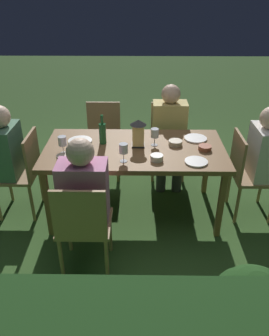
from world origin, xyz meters
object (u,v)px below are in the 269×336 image
object	(u,v)px
chair_side_left_b	(103,136)
bowl_olives	(63,158)
person_in_pink	(85,194)
plate_c	(196,138)
plate_b	(80,141)
bowl_salad	(205,148)
chair_head_near	(247,172)
wine_glass_b	(85,151)
chair_side_left_a	(168,136)
green_bottle_on_table	(103,133)
bowl_bread	(157,157)
chair_head_far	(23,170)
person_in_mustard	(170,131)
potted_plant_corner	(252,318)
plate_a	(196,162)
lantern_centerpiece	(138,131)
person_in_green	(0,156)
wine_glass_c	(155,134)
bowl_dip	(175,143)
chair_side_right_b	(83,224)
dining_table	(134,153)
wine_glass_d	(123,149)

from	to	relation	value
chair_side_left_b	bowl_olives	size ratio (longest dim) A/B	7.57
person_in_pink	plate_c	size ratio (longest dim) A/B	5.11
plate_b	plate_c	distance (m)	1.15
plate_b	bowl_salad	size ratio (longest dim) A/B	1.93
chair_head_near	wine_glass_b	xyz separation A→B (m)	(1.52, 0.32, 0.37)
chair_side_left_a	green_bottle_on_table	distance (m)	1.08
plate_c	bowl_bread	xyz separation A→B (m)	(0.41, 0.45, 0.02)
chair_side_left_a	chair_head_far	distance (m)	1.71
person_in_mustard	wine_glass_b	world-z (taller)	person_in_mustard
chair_head_far	plate_b	world-z (taller)	chair_head_far
chair_head_near	wine_glass_b	size ratio (longest dim) A/B	5.15
wine_glass_b	potted_plant_corner	distance (m)	1.76
plate_c	plate_a	bearing A→B (deg)	82.52
chair_head_far	lantern_centerpiece	world-z (taller)	lantern_centerpiece
chair_head_near	person_in_green	world-z (taller)	person_in_green
wine_glass_c	bowl_salad	size ratio (longest dim) A/B	1.39
plate_a	plate_c	distance (m)	0.50
plate_c	potted_plant_corner	bearing A→B (deg)	92.42
bowl_dip	potted_plant_corner	size ratio (longest dim) A/B	0.17
person_in_mustard	wine_glass_c	size ratio (longest dim) A/B	6.80
plate_c	wine_glass_c	bearing A→B (deg)	19.05
chair_side_right_b	bowl_bread	size ratio (longest dim) A/B	7.67
chair_side_left_b	plate_a	xyz separation A→B (m)	(-0.93, 1.12, 0.26)
chair_head_near	bowl_olives	distance (m)	1.77
plate_a	chair_side_left_a	bearing A→B (deg)	-82.02
dining_table	bowl_dip	xyz separation A→B (m)	(-0.39, -0.07, 0.08)
wine_glass_d	bowl_olives	distance (m)	0.54
person_in_green	potted_plant_corner	size ratio (longest dim) A/B	1.47
chair_side_left_a	bowl_bread	xyz separation A→B (m)	(0.19, 1.09, 0.28)
person_in_pink	bowl_salad	world-z (taller)	person_in_pink
person_in_pink	lantern_centerpiece	world-z (taller)	person_in_pink
lantern_centerpiece	bowl_salad	world-z (taller)	lantern_centerpiece
chair_head_near	bowl_bread	world-z (taller)	chair_head_near
bowl_salad	chair_head_near	bearing A→B (deg)	-175.33
person_in_mustard	green_bottle_on_table	xyz separation A→B (m)	(0.69, 0.54, 0.21)
plate_c	potted_plant_corner	size ratio (longest dim) A/B	0.29
dining_table	bowl_dip	bearing A→B (deg)	-170.06
wine_glass_b	potted_plant_corner	world-z (taller)	wine_glass_b
plate_a	bowl_salad	world-z (taller)	bowl_salad
person_in_green	chair_side_left_a	bearing A→B (deg)	-153.63
chair_head_near	person_in_mustard	distance (m)	0.98
chair_side_left_b	chair_side_left_a	size ratio (longest dim) A/B	1.00
chair_side_left_b	chair_side_left_a	bearing A→B (deg)	180.00
chair_side_left_a	wine_glass_c	size ratio (longest dim) A/B	5.15
plate_b	bowl_salad	xyz separation A→B (m)	(-1.20, 0.17, 0.02)
person_in_mustard	bowl_bread	distance (m)	0.92
wine_glass_c	bowl_olives	bearing A→B (deg)	22.35
chair_head_near	bowl_salad	world-z (taller)	chair_head_near
potted_plant_corner	chair_head_far	bearing A→B (deg)	-42.51
bowl_bread	bowl_dip	distance (m)	0.37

